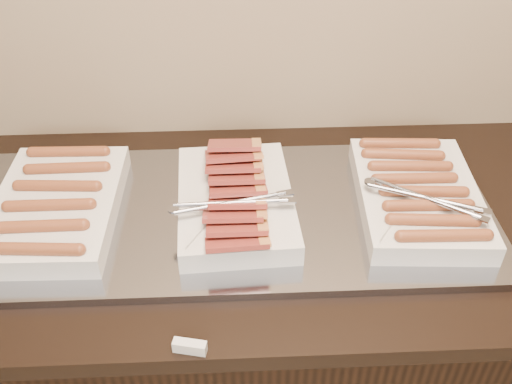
% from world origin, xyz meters
% --- Properties ---
extents(counter, '(2.06, 0.76, 0.90)m').
position_xyz_m(counter, '(0.00, 2.13, 0.45)').
color(counter, black).
rests_on(counter, ground).
extents(warming_tray, '(1.20, 0.50, 0.02)m').
position_xyz_m(warming_tray, '(-0.03, 2.13, 0.91)').
color(warming_tray, gray).
rests_on(warming_tray, counter).
extents(dish_left, '(0.27, 0.40, 0.07)m').
position_xyz_m(dish_left, '(-0.40, 2.13, 0.95)').
color(dish_left, silver).
rests_on(dish_left, warming_tray).
extents(dish_center, '(0.28, 0.40, 0.09)m').
position_xyz_m(dish_center, '(-0.00, 2.13, 0.95)').
color(dish_center, silver).
rests_on(dish_center, warming_tray).
extents(dish_right, '(0.28, 0.41, 0.08)m').
position_xyz_m(dish_right, '(0.41, 2.13, 0.95)').
color(dish_right, silver).
rests_on(dish_right, warming_tray).
extents(label_holder, '(0.06, 0.03, 0.02)m').
position_xyz_m(label_holder, '(-0.09, 1.77, 0.91)').
color(label_holder, silver).
rests_on(label_holder, counter).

